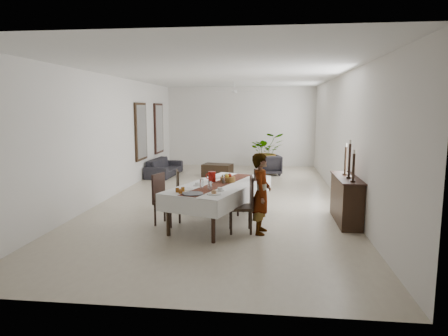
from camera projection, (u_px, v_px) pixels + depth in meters
floor at (224, 197)px, 10.62m from camera, size 6.00×12.00×0.00m
ceiling at (224, 74)px, 10.14m from camera, size 6.00×12.00×0.02m
wall_back at (241, 127)px, 16.28m from camera, size 6.00×0.02×3.20m
wall_front at (163, 176)px, 4.49m from camera, size 6.00×0.02×3.20m
wall_left at (113, 136)px, 10.72m from camera, size 0.02×12.00×3.20m
wall_right at (342, 138)px, 10.04m from camera, size 0.02×12.00×3.20m
dining_table_top at (220, 186)px, 8.20m from camera, size 1.85×2.77×0.05m
table_leg_fl at (168, 216)px, 7.38m from camera, size 0.10×0.10×0.75m
table_leg_fr at (213, 222)px, 6.97m from camera, size 0.10×0.10×0.75m
table_leg_bl at (225, 192)px, 9.55m from camera, size 0.10×0.10×0.75m
table_leg_br at (262, 195)px, 9.14m from camera, size 0.10×0.10×0.75m
tablecloth_top at (220, 184)px, 8.20m from camera, size 2.09×3.01×0.01m
tablecloth_drape_left at (194, 189)px, 8.49m from camera, size 0.91×2.61×0.32m
tablecloth_drape_right at (248, 194)px, 7.95m from camera, size 0.91×2.61×0.32m
tablecloth_drape_near at (185, 206)px, 7.00m from camera, size 1.19×0.42×0.32m
tablecloth_drape_far at (246, 181)px, 9.44m from camera, size 1.19×0.42×0.32m
table_runner at (220, 184)px, 8.19m from camera, size 1.23×2.64×0.00m
red_pitcher at (212, 177)px, 8.44m from camera, size 0.20×0.20×0.21m
pitcher_handle at (208, 176)px, 8.47m from camera, size 0.13×0.06×0.13m
wine_glass_near at (210, 186)px, 7.51m from camera, size 0.07×0.07×0.18m
wine_glass_mid at (202, 184)px, 7.70m from camera, size 0.07×0.07×0.18m
wine_glass_far at (223, 179)px, 8.21m from camera, size 0.07×0.07×0.18m
teacup_right at (220, 189)px, 7.48m from camera, size 0.10×0.10×0.06m
saucer_right at (220, 191)px, 7.49m from camera, size 0.16×0.16×0.01m
teacup_left at (197, 184)px, 7.99m from camera, size 0.10×0.10×0.06m
saucer_left at (197, 185)px, 8.00m from camera, size 0.16×0.16×0.01m
plate_near_right at (214, 194)px, 7.19m from camera, size 0.26×0.26×0.02m
bread_near_right at (214, 192)px, 7.18m from camera, size 0.10×0.10×0.10m
plate_near_left at (186, 189)px, 7.62m from camera, size 0.26×0.26×0.02m
plate_far_left at (218, 178)px, 8.86m from camera, size 0.26×0.26×0.02m
serving_tray at (193, 194)px, 7.19m from camera, size 0.38×0.38×0.02m
jam_jar_a at (180, 191)px, 7.26m from camera, size 0.07×0.07×0.08m
jam_jar_b at (177, 190)px, 7.36m from camera, size 0.07×0.07×0.08m
jam_jar_c at (183, 189)px, 7.44m from camera, size 0.07×0.07×0.08m
fruit_basket at (228, 179)px, 8.40m from camera, size 0.32×0.32×0.11m
fruit_red at (230, 176)px, 8.39m from camera, size 0.10×0.10×0.10m
fruit_green at (227, 175)px, 8.44m from camera, size 0.09×0.09×0.09m
fruit_yellow at (227, 176)px, 8.34m from camera, size 0.09×0.09×0.09m
chair_right_near_seat at (241, 207)px, 7.60m from camera, size 0.51×0.51×0.05m
chair_right_near_leg_fl at (251, 223)px, 7.45m from camera, size 0.05×0.05×0.45m
chair_right_near_leg_fr at (249, 218)px, 7.82m from camera, size 0.05×0.05×0.45m
chair_right_near_leg_bl at (231, 223)px, 7.45m from camera, size 0.05×0.05×0.45m
chair_right_near_leg_br at (230, 218)px, 7.82m from camera, size 0.05×0.05×0.45m
chair_right_near_back at (252, 191)px, 7.55m from camera, size 0.10×0.46×0.58m
chair_right_far_seat at (249, 194)px, 8.82m from camera, size 0.56×0.56×0.05m
chair_right_far_leg_fl at (254, 208)px, 8.61m from camera, size 0.06×0.06×0.45m
chair_right_far_leg_fr at (259, 204)px, 8.95m from camera, size 0.06×0.06×0.45m
chair_right_far_leg_bl at (238, 206)px, 8.75m from camera, size 0.06×0.06×0.45m
chair_right_far_leg_br at (243, 202)px, 9.09m from camera, size 0.06×0.06×0.45m
chair_right_far_back at (258, 181)px, 8.69m from camera, size 0.16×0.45×0.58m
chair_left_near_seat at (167, 202)px, 8.07m from camera, size 0.55×0.55×0.05m
chair_left_near_leg_fl at (165, 211)px, 8.34m from camera, size 0.05×0.05×0.44m
chair_left_near_leg_fr at (155, 215)px, 8.01m from camera, size 0.05×0.05×0.44m
chair_left_near_leg_bl at (180, 213)px, 8.20m from camera, size 0.05×0.05×0.44m
chair_left_near_leg_br at (171, 217)px, 7.87m from camera, size 0.05×0.05×0.44m
chair_left_near_back at (158, 187)px, 8.10m from camera, size 0.17×0.43×0.56m
chair_left_far_seat at (186, 193)px, 9.21m from camera, size 0.50×0.50×0.05m
chair_left_far_leg_fl at (178, 201)px, 9.37m from camera, size 0.05×0.05×0.40m
chair_left_far_leg_fr at (179, 204)px, 9.05m from camera, size 0.05×0.05×0.40m
chair_left_far_leg_bl at (192, 200)px, 9.43m from camera, size 0.05×0.05×0.40m
chair_left_far_leg_br at (194, 203)px, 9.11m from camera, size 0.05×0.05×0.40m
chair_left_far_back at (178, 181)px, 9.13m from camera, size 0.16×0.39×0.51m
woman at (261, 194)px, 7.48m from camera, size 0.41×0.59×1.52m
sideboard_body at (346, 200)px, 8.26m from camera, size 0.41×1.54×0.92m
sideboard_top at (347, 178)px, 8.19m from camera, size 0.45×1.60×0.03m
candlestick_near_base at (353, 181)px, 7.63m from camera, size 0.10×0.10×0.03m
candlestick_near_shaft at (353, 167)px, 7.59m from camera, size 0.05×0.05×0.51m
candlestick_near_candle at (354, 152)px, 7.55m from camera, size 0.04×0.04×0.08m
candlestick_mid_base at (349, 177)px, 8.04m from camera, size 0.10×0.10×0.03m
candlestick_mid_shaft at (349, 160)px, 7.98m from camera, size 0.05×0.05×0.67m
candlestick_mid_candle at (350, 142)px, 7.93m from camera, size 0.04×0.04×0.08m
candlestick_far_base at (345, 174)px, 8.44m from camera, size 0.10×0.10×0.03m
candlestick_far_shaft at (346, 160)px, 8.39m from camera, size 0.05×0.05×0.56m
candlestick_far_candle at (346, 145)px, 8.35m from camera, size 0.04×0.04×0.08m
sofa at (164, 167)px, 14.05m from camera, size 0.91×2.07×0.59m
armchair at (269, 165)px, 14.17m from camera, size 0.92×0.93×0.71m
coffee_table at (218, 170)px, 13.83m from camera, size 1.08×0.82×0.43m
potted_plant at (266, 151)px, 15.37m from camera, size 1.53×1.41×1.43m
mirror_frame_near at (141, 132)px, 12.87m from camera, size 0.06×1.05×1.85m
mirror_glass_near at (142, 132)px, 12.87m from camera, size 0.01×0.90×1.70m
mirror_frame_far at (159, 128)px, 14.94m from camera, size 0.06×1.05×1.85m
mirror_glass_far at (160, 128)px, 14.93m from camera, size 0.01×0.90×1.70m
fan_rod at (234, 85)px, 13.10m from camera, size 0.04×0.04×0.20m
fan_hub at (234, 91)px, 13.13m from camera, size 0.16×0.16×0.08m
fan_blade_n at (235, 92)px, 13.48m from camera, size 0.10×0.55×0.01m
fan_blade_s at (233, 91)px, 12.79m from camera, size 0.10×0.55×0.01m
fan_blade_e at (245, 91)px, 13.10m from camera, size 0.55×0.10×0.01m
fan_blade_w at (224, 91)px, 13.17m from camera, size 0.55×0.10×0.01m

